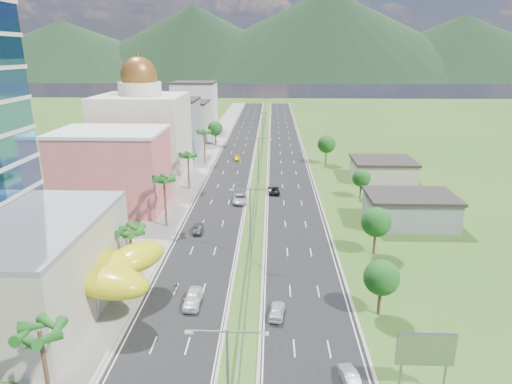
# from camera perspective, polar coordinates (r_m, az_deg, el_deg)

# --- Properties ---
(ground) EXTENTS (500.00, 500.00, 0.00)m
(ground) POSITION_cam_1_polar(r_m,az_deg,el_deg) (61.09, -1.16, -12.18)
(ground) COLOR #2D5119
(ground) RESTS_ON ground
(road_left) EXTENTS (11.00, 260.00, 0.04)m
(road_left) POSITION_cam_1_polar(r_m,az_deg,el_deg) (146.59, -2.17, 5.46)
(road_left) COLOR black
(road_left) RESTS_ON ground
(road_right) EXTENTS (11.00, 260.00, 0.04)m
(road_right) POSITION_cam_1_polar(r_m,az_deg,el_deg) (146.27, 3.73, 5.41)
(road_right) COLOR black
(road_right) RESTS_ON ground
(sidewalk_left) EXTENTS (7.00, 260.00, 0.12)m
(sidewalk_left) POSITION_cam_1_polar(r_m,az_deg,el_deg) (147.57, -5.86, 5.48)
(sidewalk_left) COLOR gray
(sidewalk_left) RESTS_ON ground
(median_guardrail) EXTENTS (0.10, 216.06, 0.76)m
(median_guardrail) POSITION_cam_1_polar(r_m,az_deg,el_deg) (128.53, 0.60, 4.06)
(median_guardrail) COLOR gray
(median_guardrail) RESTS_ON ground
(streetlight_median_a) EXTENTS (6.04, 0.25, 11.00)m
(streetlight_median_a) POSITION_cam_1_polar(r_m,az_deg,el_deg) (36.64, -3.54, -22.27)
(streetlight_median_a) COLOR gray
(streetlight_median_a) RESTS_ON ground
(streetlight_median_b) EXTENTS (6.04, 0.25, 11.00)m
(streetlight_median_b) POSITION_cam_1_polar(r_m,az_deg,el_deg) (67.33, -0.73, -2.96)
(streetlight_median_b) COLOR gray
(streetlight_median_b) RESTS_ON ground
(streetlight_median_c) EXTENTS (6.04, 0.25, 11.00)m
(streetlight_median_c) POSITION_cam_1_polar(r_m,az_deg,el_deg) (105.74, 0.31, 4.56)
(streetlight_median_c) COLOR gray
(streetlight_median_c) RESTS_ON ground
(streetlight_median_d) EXTENTS (6.04, 0.25, 11.00)m
(streetlight_median_d) POSITION_cam_1_polar(r_m,az_deg,el_deg) (149.94, 0.83, 8.36)
(streetlight_median_d) COLOR gray
(streetlight_median_d) RESTS_ON ground
(streetlight_median_e) EXTENTS (6.04, 0.25, 11.00)m
(streetlight_median_e) POSITION_cam_1_polar(r_m,az_deg,el_deg) (194.51, 1.12, 10.42)
(streetlight_median_e) COLOR gray
(streetlight_median_e) RESTS_ON ground
(lime_canopy) EXTENTS (18.00, 15.00, 7.40)m
(lime_canopy) POSITION_cam_1_polar(r_m,az_deg,el_deg) (59.76, -21.18, -8.77)
(lime_canopy) COLOR gold
(lime_canopy) RESTS_ON ground
(pink_shophouse) EXTENTS (20.00, 15.00, 15.00)m
(pink_shophouse) POSITION_cam_1_polar(r_m,az_deg,el_deg) (93.36, -17.51, 2.50)
(pink_shophouse) COLOR #D75858
(pink_shophouse) RESTS_ON ground
(domed_building) EXTENTS (20.00, 20.00, 28.70)m
(domed_building) POSITION_cam_1_polar(r_m,az_deg,el_deg) (114.01, -13.94, 7.35)
(domed_building) COLOR beige
(domed_building) RESTS_ON ground
(midrise_grey) EXTENTS (16.00, 15.00, 16.00)m
(midrise_grey) POSITION_cam_1_polar(r_m,az_deg,el_deg) (138.22, -10.67, 7.82)
(midrise_grey) COLOR gray
(midrise_grey) RESTS_ON ground
(midrise_beige) EXTENTS (16.00, 15.00, 13.00)m
(midrise_beige) POSITION_cam_1_polar(r_m,az_deg,el_deg) (159.73, -8.95, 8.61)
(midrise_beige) COLOR #AAA38C
(midrise_beige) RESTS_ON ground
(midrise_white) EXTENTS (16.00, 15.00, 18.00)m
(midrise_white) POSITION_cam_1_polar(r_m,az_deg,el_deg) (181.83, -7.64, 10.50)
(midrise_white) COLOR silver
(midrise_white) RESTS_ON ground
(billboard) EXTENTS (5.20, 0.35, 6.20)m
(billboard) POSITION_cam_1_polar(r_m,az_deg,el_deg) (45.63, 20.44, -18.13)
(billboard) COLOR gray
(billboard) RESTS_ON ground
(shed_near) EXTENTS (15.00, 10.00, 5.00)m
(shed_near) POSITION_cam_1_polar(r_m,az_deg,el_deg) (86.47, 18.67, -2.23)
(shed_near) COLOR gray
(shed_near) RESTS_ON ground
(shed_far) EXTENTS (14.00, 12.00, 4.40)m
(shed_far) POSITION_cam_1_polar(r_m,az_deg,el_deg) (114.82, 15.54, 2.62)
(shed_far) COLOR #AAA38C
(shed_far) RESTS_ON ground
(palm_tree_a) EXTENTS (3.60, 3.60, 9.10)m
(palm_tree_a) POSITION_cam_1_polar(r_m,az_deg,el_deg) (42.40, -25.38, -15.89)
(palm_tree_a) COLOR #47301C
(palm_tree_a) RESTS_ON ground
(palm_tree_b) EXTENTS (3.60, 3.60, 8.10)m
(palm_tree_b) POSITION_cam_1_polar(r_m,az_deg,el_deg) (62.52, -15.48, -4.95)
(palm_tree_b) COLOR #47301C
(palm_tree_b) RESTS_ON ground
(palm_tree_c) EXTENTS (3.60, 3.60, 9.60)m
(palm_tree_c) POSITION_cam_1_polar(r_m,az_deg,el_deg) (80.30, -11.44, 1.37)
(palm_tree_c) COLOR #47301C
(palm_tree_c) RESTS_ON ground
(palm_tree_d) EXTENTS (3.60, 3.60, 8.60)m
(palm_tree_d) POSITION_cam_1_polar(r_m,az_deg,el_deg) (102.34, -8.51, 4.40)
(palm_tree_d) COLOR #47301C
(palm_tree_d) RESTS_ON ground
(palm_tree_e) EXTENTS (3.60, 3.60, 9.40)m
(palm_tree_e) POSITION_cam_1_polar(r_m,az_deg,el_deg) (126.37, -6.51, 7.28)
(palm_tree_e) COLOR #47301C
(palm_tree_e) RESTS_ON ground
(leafy_tree_lfar) EXTENTS (4.90, 4.90, 8.05)m
(leafy_tree_lfar) POSITION_cam_1_polar(r_m,az_deg,el_deg) (151.24, -5.11, 7.92)
(leafy_tree_lfar) COLOR #47301C
(leafy_tree_lfar) RESTS_ON ground
(leafy_tree_ra) EXTENTS (4.20, 4.20, 6.90)m
(leafy_tree_ra) POSITION_cam_1_polar(r_m,az_deg,el_deg) (55.84, 15.42, -10.30)
(leafy_tree_ra) COLOR #47301C
(leafy_tree_ra) RESTS_ON ground
(leafy_tree_rb) EXTENTS (4.55, 4.55, 7.47)m
(leafy_tree_rb) POSITION_cam_1_polar(r_m,az_deg,el_deg) (71.48, 14.79, -3.68)
(leafy_tree_rb) COLOR #47301C
(leafy_tree_rb) RESTS_ON ground
(leafy_tree_rc) EXTENTS (3.85, 3.85, 6.33)m
(leafy_tree_rc) POSITION_cam_1_polar(r_m,az_deg,el_deg) (98.40, 13.04, 1.71)
(leafy_tree_rc) COLOR #47301C
(leafy_tree_rc) RESTS_ON ground
(leafy_tree_rd) EXTENTS (4.90, 4.90, 8.05)m
(leafy_tree_rd) POSITION_cam_1_polar(r_m,az_deg,el_deg) (126.38, 8.81, 5.93)
(leafy_tree_rd) COLOR #47301C
(leafy_tree_rd) RESTS_ON ground
(mountain_ridge) EXTENTS (860.00, 140.00, 90.00)m
(mountain_ridge) POSITION_cam_1_polar(r_m,az_deg,el_deg) (507.19, 8.72, 13.72)
(mountain_ridge) COLOR black
(mountain_ridge) RESTS_ON ground
(car_white_near_left) EXTENTS (2.04, 4.99, 1.69)m
(car_white_near_left) POSITION_cam_1_polar(r_m,az_deg,el_deg) (58.09, -7.91, -13.03)
(car_white_near_left) COLOR white
(car_white_near_left) RESTS_ON road_left
(car_dark_left) EXTENTS (1.60, 4.14, 1.34)m
(car_dark_left) POSITION_cam_1_polar(r_m,az_deg,el_deg) (79.28, -7.28, -4.57)
(car_dark_left) COLOR black
(car_dark_left) RESTS_ON road_left
(car_silver_mid_left) EXTENTS (2.87, 5.98, 1.64)m
(car_silver_mid_left) POSITION_cam_1_polar(r_m,az_deg,el_deg) (93.86, -2.02, -0.83)
(car_silver_mid_left) COLOR #ACB0B4
(car_silver_mid_left) RESTS_ON road_left
(car_yellow_far_left) EXTENTS (2.47, 4.79, 1.33)m
(car_yellow_far_left) POSITION_cam_1_polar(r_m,az_deg,el_deg) (130.32, -2.32, 4.27)
(car_yellow_far_left) COLOR gold
(car_yellow_far_left) RESTS_ON road_left
(car_white_near_right) EXTENTS (2.22, 4.42, 1.45)m
(car_white_near_right) POSITION_cam_1_polar(r_m,az_deg,el_deg) (55.55, 2.63, -14.56)
(car_white_near_right) COLOR silver
(car_white_near_right) RESTS_ON road_right
(car_silver_right) EXTENTS (1.93, 4.17, 1.32)m
(car_silver_right) POSITION_cam_1_polar(r_m,az_deg,el_deg) (47.11, 11.62, -21.67)
(car_silver_right) COLOR #B4B8BC
(car_silver_right) RESTS_ON road_right
(car_dark_far_right) EXTENTS (2.70, 5.35, 1.45)m
(car_dark_far_right) POSITION_cam_1_polar(r_m,az_deg,el_deg) (100.04, 2.23, 0.26)
(car_dark_far_right) COLOR black
(car_dark_far_right) RESTS_ON road_right
(motorcycle) EXTENTS (0.57, 1.79, 1.13)m
(motorcycle) POSITION_cam_1_polar(r_m,az_deg,el_deg) (61.87, -9.97, -11.42)
(motorcycle) COLOR black
(motorcycle) RESTS_ON road_left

